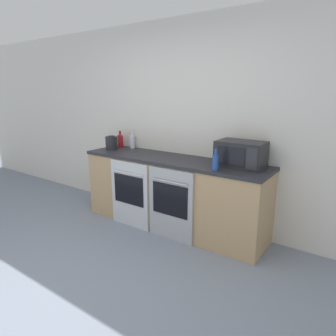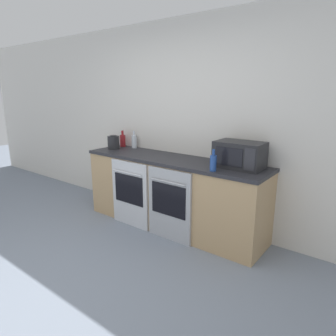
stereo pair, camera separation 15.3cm
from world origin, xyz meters
name	(u,v)px [view 1 (the left image)]	position (x,y,z in m)	size (l,w,h in m)	color
ground_plane	(63,294)	(0.00, 0.00, 0.00)	(16.00, 16.00, 0.00)	gray
wall_back	(186,124)	(0.00, 2.01, 1.30)	(10.00, 0.06, 2.60)	silver
counter_back	(172,193)	(0.00, 1.69, 0.46)	(2.46, 0.62, 0.91)	tan
oven_left	(130,194)	(-0.44, 1.37, 0.44)	(0.60, 0.06, 0.86)	silver
oven_right	(171,205)	(0.19, 1.37, 0.44)	(0.60, 0.06, 0.86)	#A8AAAF
microwave	(241,154)	(0.86, 1.75, 1.05)	(0.51, 0.34, 0.28)	#232326
bottle_clear	(132,141)	(-0.85, 1.91, 1.01)	(0.08, 0.08, 0.25)	silver
bottle_red	(120,141)	(-1.07, 1.89, 1.00)	(0.08, 0.08, 0.24)	maroon
bottle_blue	(215,162)	(0.71, 1.45, 1.00)	(0.07, 0.07, 0.23)	#234793
kettle	(111,143)	(-1.03, 1.67, 1.01)	(0.17, 0.17, 0.20)	#232326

